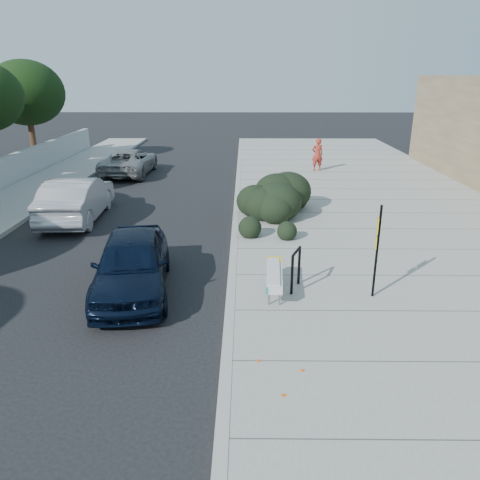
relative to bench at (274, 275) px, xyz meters
The scene contains 12 objects.
ground 1.58m from the bench, 136.90° to the right, with size 120.00×120.00×0.00m, color black.
sidewalk_near 6.07m from the bench, 41.43° to the left, with size 11.20×50.00×0.15m, color gray.
curb_near 4.17m from the bench, 104.97° to the left, with size 0.22×50.00×0.17m, color #9E9E99.
tree_far_f 22.82m from the bench, 127.01° to the left, with size 4.40×4.40×6.07m.
bench is the anchor object (origin of this frame).
bike_rack 0.59m from the bench, 15.83° to the left, with size 0.30×0.67×1.04m.
sign_post 2.53m from the bench, ahead, with size 0.11×0.26×2.29m.
hedge 6.03m from the bench, 85.89° to the left, with size 2.19×4.39×1.65m, color black.
sedan_navy 3.59m from the bench, behind, with size 1.79×4.46×1.52m, color black.
wagon_silver 9.62m from the bench, 137.33° to the left, with size 1.72×4.94×1.63m, color #AFAFB4.
suv_silver 16.53m from the bench, 115.32° to the left, with size 2.34×5.07×1.41m, color gray.
pedestrian 15.74m from the bench, 77.98° to the left, with size 0.65×0.43×1.78m, color #A02F23.
Camera 1 is at (0.33, -9.54, 5.26)m, focal length 35.00 mm.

